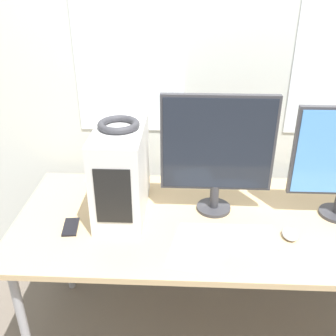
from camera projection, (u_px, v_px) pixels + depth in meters
The scene contains 9 objects.
wall_back at pixel (237, 65), 2.00m from camera, with size 8.00×0.07×2.70m.
desk at pixel (239, 228), 1.82m from camera, with size 2.06×0.81×0.77m.
pc_tower at pixel (121, 171), 1.78m from camera, with size 0.21×0.45×0.42m.
headphones at pixel (119, 125), 1.68m from camera, with size 0.18×0.18×0.03m.
monitor_main at pixel (217, 149), 1.73m from camera, with size 0.50×0.16×0.56m.
keyboard at pixel (227, 236), 1.67m from camera, with size 0.40×0.15×0.02m.
mouse at pixel (290, 234), 1.68m from camera, with size 0.07×0.09×0.03m.
cell_phone at pixel (71, 227), 1.74m from camera, with size 0.08×0.14×0.01m.
paper_sheet_left at pixel (197, 248), 1.62m from camera, with size 0.26×0.33×0.00m.
Camera 1 is at (-0.26, -1.10, 1.81)m, focal length 42.00 mm.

